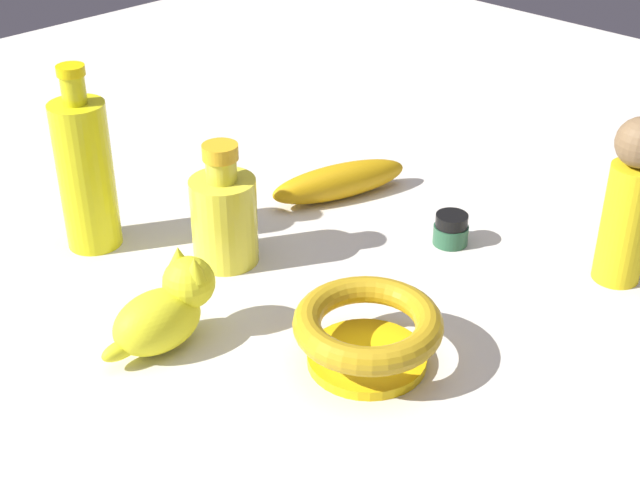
{
  "coord_description": "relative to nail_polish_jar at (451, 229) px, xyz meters",
  "views": [
    {
      "loc": [
        0.58,
        0.58,
        0.52
      ],
      "look_at": [
        0.0,
        0.0,
        0.04
      ],
      "focal_mm": 50.13,
      "sensor_mm": 36.0,
      "label": 1
    }
  ],
  "objects": [
    {
      "name": "nail_polish_jar",
      "position": [
        0.0,
        0.0,
        0.0
      ],
      "size": [
        0.04,
        0.04,
        0.04
      ],
      "color": "#27583A",
      "rests_on": "ground"
    },
    {
      "name": "ground",
      "position": [
        0.15,
        -0.06,
        -0.02
      ],
      "size": [
        2.0,
        2.0,
        0.0
      ],
      "primitive_type": "plane",
      "color": "silver"
    },
    {
      "name": "person_figure_adult",
      "position": [
        -0.07,
        0.17,
        0.08
      ],
      "size": [
        0.07,
        0.07,
        0.18
      ],
      "color": "yellow",
      "rests_on": "ground"
    },
    {
      "name": "banana",
      "position": [
        0.01,
        -0.17,
        0.0
      ],
      "size": [
        0.19,
        0.1,
        0.04
      ],
      "primitive_type": "ellipsoid",
      "rotation": [
        0.0,
        0.0,
        2.82
      ],
      "color": "gold",
      "rests_on": "ground"
    },
    {
      "name": "bowl",
      "position": [
        0.23,
        0.08,
        0.02
      ],
      "size": [
        0.14,
        0.14,
        0.06
      ],
      "color": "yellow",
      "rests_on": "ground"
    },
    {
      "name": "bottle_tall",
      "position": [
        0.29,
        -0.29,
        0.07
      ],
      "size": [
        0.06,
        0.06,
        0.21
      ],
      "color": "yellow",
      "rests_on": "ground"
    },
    {
      "name": "cat_figurine",
      "position": [
        0.34,
        -0.08,
        0.02
      ],
      "size": [
        0.13,
        0.06,
        0.09
      ],
      "color": "yellow",
      "rests_on": "ground"
    },
    {
      "name": "bottle_short",
      "position": [
        0.2,
        -0.15,
        0.04
      ],
      "size": [
        0.07,
        0.07,
        0.14
      ],
      "color": "yellow",
      "rests_on": "ground"
    }
  ]
}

